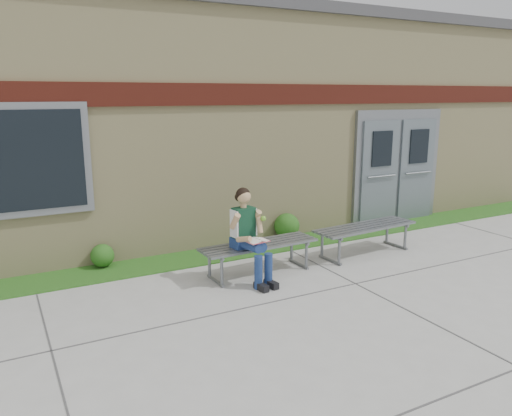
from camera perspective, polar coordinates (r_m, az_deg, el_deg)
ground at (r=6.30m, az=7.03°, el=-11.64°), size 80.00×80.00×0.00m
grass_strip at (r=8.40m, az=-3.20°, el=-5.11°), size 16.00×0.80×0.02m
school_building at (r=11.17m, az=-10.79°, el=10.10°), size 16.20×6.22×4.20m
bench_left at (r=7.37m, az=0.36°, el=-4.85°), size 1.81×0.57×0.47m
bench_right at (r=8.46m, az=12.37°, el=-2.70°), size 1.90×0.66×0.48m
girl at (r=6.98m, az=-0.79°, el=-2.91°), size 0.50×0.80×1.33m
shrub_mid at (r=8.00m, az=-17.15°, el=-5.22°), size 0.35×0.35×0.35m
shrub_east at (r=9.14m, az=3.54°, el=-2.05°), size 0.46×0.46×0.46m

